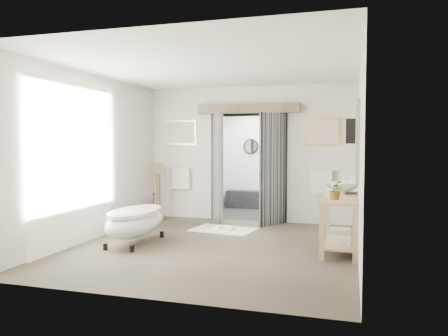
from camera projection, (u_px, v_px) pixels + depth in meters
The scene contains 13 objects.
ground_plane at pixel (214, 246), 7.11m from camera, with size 5.00×5.00×0.00m, color #4C4236.
room_shell at pixel (209, 132), 6.90m from camera, with size 4.52×5.02×2.91m.
shower_room at pixel (262, 174), 10.88m from camera, with size 2.22×2.01×2.51m.
back_wall_dressing at pixel (247, 149), 9.24m from camera, with size 3.82×0.75×2.52m.
clawfoot_tub at pixel (135, 221), 7.32m from camera, with size 0.70×1.57×0.77m.
vanity at pixel (338, 218), 6.86m from camera, with size 0.57×1.60×0.85m.
pedestal_mirror at pixel (158, 195), 9.51m from camera, with size 0.38×0.24×1.27m.
rug at pixel (224, 230), 8.46m from camera, with size 1.20×0.80×0.01m, color beige.
slippers at pixel (225, 228), 8.44m from camera, with size 0.39×0.28×0.05m.
basin at pixel (343, 188), 7.24m from camera, with size 0.56×0.56×0.19m, color white.
plant at pixel (336, 190), 6.40m from camera, with size 0.26×0.23×0.29m, color gray.
soap_bottle_a at pixel (330, 190), 6.93m from camera, with size 0.08×0.08×0.18m, color gray.
soap_bottle_b at pixel (341, 187), 7.50m from camera, with size 0.12×0.12×0.15m, color gray.
Camera 1 is at (2.14, -6.70, 1.68)m, focal length 35.00 mm.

